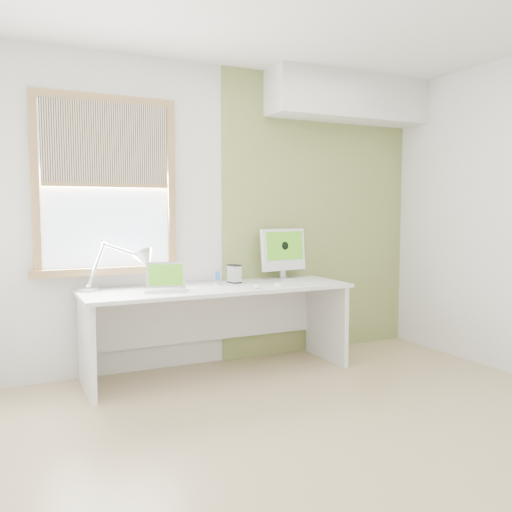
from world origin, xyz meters
TOP-DOWN VIEW (x-y plane):
  - room at (0.00, 0.00)m, footprint 4.04×3.54m
  - accent_wall at (1.00, 1.74)m, footprint 2.00×0.02m
  - soffit at (1.20, 1.57)m, footprint 1.60×0.40m
  - window at (-1.00, 1.71)m, footprint 1.20×0.14m
  - desk at (-0.18, 1.44)m, footprint 2.20×0.70m
  - desk_lamp at (-0.81, 1.61)m, footprint 0.68×0.27m
  - laptop at (-0.63, 1.36)m, footprint 0.37×0.33m
  - phone_dock at (-0.15, 1.50)m, footprint 0.08×0.08m
  - external_drive at (0.03, 1.54)m, footprint 0.10×0.13m
  - imac at (0.54, 1.61)m, footprint 0.47×0.18m
  - keyboard at (0.49, 1.19)m, footprint 0.45×0.16m
  - mouse at (0.07, 1.16)m, footprint 0.08×0.11m

SIDE VIEW (x-z plane):
  - desk at x=-0.18m, z-range 0.17..0.90m
  - keyboard at x=0.49m, z-range 0.73..0.75m
  - mouse at x=0.07m, z-range 0.73..0.76m
  - phone_dock at x=-0.15m, z-range 0.70..0.82m
  - laptop at x=-0.63m, z-range 0.68..0.89m
  - external_drive at x=0.03m, z-range 0.73..0.89m
  - desk_lamp at x=-0.81m, z-range 0.74..1.12m
  - imac at x=0.54m, z-range 0.76..1.21m
  - room at x=0.00m, z-range -0.02..2.62m
  - accent_wall at x=1.00m, z-range 0.00..2.60m
  - window at x=-1.00m, z-range 0.83..2.25m
  - soffit at x=1.20m, z-range 2.19..2.61m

